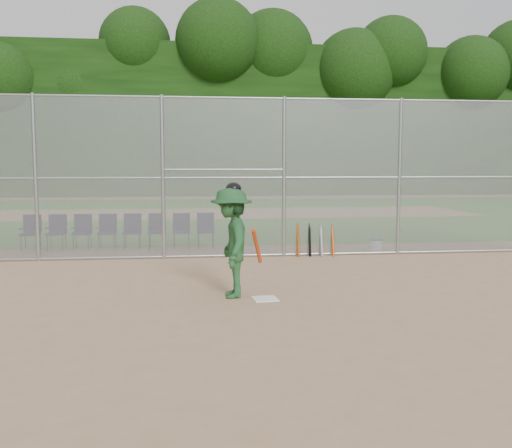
{
  "coord_description": "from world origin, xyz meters",
  "views": [
    {
      "loc": [
        -1.37,
        -9.13,
        2.33
      ],
      "look_at": [
        0.0,
        2.5,
        1.1
      ],
      "focal_mm": 40.0,
      "sensor_mm": 36.0,
      "label": 1
    }
  ],
  "objects": [
    {
      "name": "chair_4",
      "position": [
        -2.94,
        6.78,
        0.48
      ],
      "size": [
        0.54,
        0.52,
        0.96
      ],
      "primitive_type": null,
      "color": "#100E36",
      "rests_on": "ground"
    },
    {
      "name": "batter_at_plate",
      "position": [
        -0.64,
        0.73,
        0.98
      ],
      "size": [
        0.9,
        1.34,
        2.02
      ],
      "color": "#1F4F27",
      "rests_on": "ground"
    },
    {
      "name": "treeline",
      "position": [
        0.0,
        20.0,
        5.5
      ],
      "size": [
        81.0,
        60.0,
        11.0
      ],
      "color": "black",
      "rests_on": "ground"
    },
    {
      "name": "chair_1",
      "position": [
        -4.97,
        6.78,
        0.48
      ],
      "size": [
        0.54,
        0.52,
        0.96
      ],
      "primitive_type": null,
      "color": "#100E36",
      "rests_on": "ground"
    },
    {
      "name": "chair_0",
      "position": [
        -5.65,
        6.78,
        0.48
      ],
      "size": [
        0.54,
        0.52,
        0.96
      ],
      "primitive_type": null,
      "color": "#100E36",
      "rests_on": "ground"
    },
    {
      "name": "grass_strip",
      "position": [
        0.0,
        18.0,
        0.01
      ],
      "size": [
        100.0,
        100.0,
        0.0
      ],
      "primitive_type": "plane",
      "color": "#2C6F21",
      "rests_on": "ground"
    },
    {
      "name": "spare_bats",
      "position": [
        1.81,
        4.95,
        0.42
      ],
      "size": [
        0.96,
        0.29,
        0.85
      ],
      "color": "#D84C14",
      "rests_on": "ground"
    },
    {
      "name": "water_cooler",
      "position": [
        3.51,
        5.23,
        0.19
      ],
      "size": [
        0.3,
        0.3,
        0.38
      ],
      "color": "white",
      "rests_on": "ground"
    },
    {
      "name": "chair_2",
      "position": [
        -4.3,
        6.78,
        0.48
      ],
      "size": [
        0.54,
        0.52,
        0.96
      ],
      "primitive_type": null,
      "color": "#100E36",
      "rests_on": "ground"
    },
    {
      "name": "chair_7",
      "position": [
        -0.92,
        6.78,
        0.48
      ],
      "size": [
        0.54,
        0.52,
        0.96
      ],
      "primitive_type": null,
      "color": "#100E36",
      "rests_on": "ground"
    },
    {
      "name": "dirt_patch_far",
      "position": [
        0.0,
        18.0,
        0.01
      ],
      "size": [
        24.0,
        24.0,
        0.0
      ],
      "primitive_type": "plane",
      "color": "tan",
      "rests_on": "ground"
    },
    {
      "name": "backstop_fence",
      "position": [
        0.0,
        5.0,
        2.07
      ],
      "size": [
        16.09,
        0.09,
        4.0
      ],
      "color": "gray",
      "rests_on": "ground"
    },
    {
      "name": "chair_6",
      "position": [
        -1.59,
        6.78,
        0.48
      ],
      "size": [
        0.54,
        0.52,
        0.96
      ],
      "primitive_type": null,
      "color": "#100E36",
      "rests_on": "ground"
    },
    {
      "name": "ground",
      "position": [
        0.0,
        0.0,
        0.0
      ],
      "size": [
        100.0,
        100.0,
        0.0
      ],
      "primitive_type": "plane",
      "color": "tan",
      "rests_on": "ground"
    },
    {
      "name": "home_plate",
      "position": [
        -0.08,
        0.47,
        0.01
      ],
      "size": [
        0.45,
        0.45,
        0.02
      ],
      "primitive_type": "cube",
      "rotation": [
        0.0,
        0.0,
        0.11
      ],
      "color": "white",
      "rests_on": "ground"
    },
    {
      "name": "chair_3",
      "position": [
        -3.62,
        6.78,
        0.48
      ],
      "size": [
        0.54,
        0.52,
        0.96
      ],
      "primitive_type": null,
      "color": "#100E36",
      "rests_on": "ground"
    },
    {
      "name": "chair_5",
      "position": [
        -2.27,
        6.78,
        0.48
      ],
      "size": [
        0.54,
        0.52,
        0.96
      ],
      "primitive_type": null,
      "color": "#100E36",
      "rests_on": "ground"
    }
  ]
}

